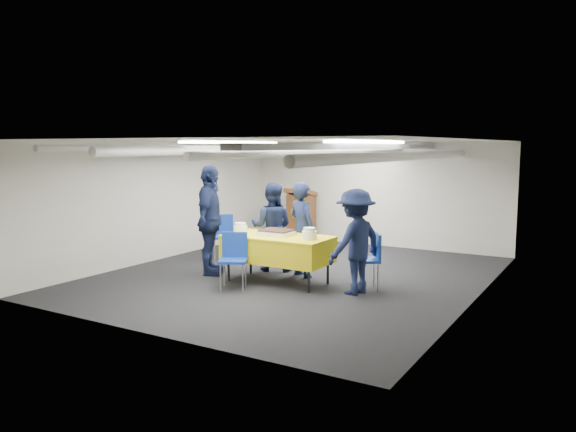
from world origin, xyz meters
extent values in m
plane|color=black|center=(0.00, 0.00, 0.00)|extent=(7.00, 7.00, 0.00)
cube|color=beige|center=(0.00, 3.49, 1.15)|extent=(6.00, 0.02, 2.30)
cube|color=beige|center=(-2.99, 0.00, 1.15)|extent=(0.02, 7.00, 2.30)
cube|color=beige|center=(2.99, 0.00, 1.15)|extent=(0.02, 7.00, 2.30)
cube|color=silver|center=(0.00, 0.00, 2.29)|extent=(6.00, 7.00, 0.02)
cylinder|color=silver|center=(-2.00, 0.00, 2.18)|extent=(0.10, 6.90, 0.10)
cylinder|color=silver|center=(-0.90, 0.00, 2.14)|extent=(0.14, 6.90, 0.14)
cylinder|color=silver|center=(0.60, 0.00, 2.10)|extent=(0.10, 6.90, 0.10)
cylinder|color=silver|center=(1.90, 0.00, 2.06)|extent=(0.14, 6.90, 0.14)
cube|color=gray|center=(1.20, 0.00, 2.20)|extent=(0.28, 6.90, 0.08)
cube|color=white|center=(-1.30, 0.00, 2.27)|extent=(0.25, 2.60, 0.04)
cube|color=white|center=(1.30, 0.00, 2.27)|extent=(0.25, 2.60, 0.04)
cube|color=#0C591E|center=(-1.90, 3.47, 1.95)|extent=(0.30, 0.04, 0.12)
cylinder|color=black|center=(-0.77, -0.89, 0.18)|extent=(0.04, 0.04, 0.36)
cylinder|color=black|center=(0.74, -0.89, 0.18)|extent=(0.04, 0.04, 0.36)
cylinder|color=black|center=(-0.77, -0.24, 0.18)|extent=(0.04, 0.04, 0.36)
cylinder|color=black|center=(0.74, -0.24, 0.18)|extent=(0.04, 0.04, 0.36)
cube|color=yellow|center=(-0.01, -0.56, 0.54)|extent=(1.72, 0.87, 0.39)
cube|color=yellow|center=(-0.01, -0.56, 0.76)|extent=(1.74, 0.89, 0.03)
cube|color=white|center=(-0.08, -0.50, 0.80)|extent=(0.51, 0.41, 0.06)
cube|color=black|center=(-0.08, -0.50, 0.84)|extent=(0.49, 0.39, 0.03)
sphere|color=navy|center=(-0.30, -0.69, 0.84)|extent=(0.04, 0.04, 0.04)
sphere|color=navy|center=(-0.30, -0.32, 0.84)|extent=(0.04, 0.04, 0.04)
sphere|color=navy|center=(-0.19, -0.69, 0.84)|extent=(0.04, 0.04, 0.04)
sphere|color=navy|center=(-0.19, -0.32, 0.84)|extent=(0.04, 0.04, 0.04)
sphere|color=navy|center=(-0.08, -0.69, 0.84)|extent=(0.04, 0.04, 0.04)
sphere|color=navy|center=(-0.08, -0.32, 0.84)|extent=(0.04, 0.04, 0.04)
sphere|color=navy|center=(0.04, -0.69, 0.84)|extent=(0.04, 0.04, 0.04)
sphere|color=navy|center=(0.04, -0.32, 0.84)|extent=(0.04, 0.04, 0.04)
sphere|color=navy|center=(0.15, -0.69, 0.84)|extent=(0.04, 0.04, 0.04)
sphere|color=navy|center=(0.15, -0.32, 0.84)|extent=(0.04, 0.04, 0.04)
sphere|color=navy|center=(-0.32, -0.59, 0.84)|extent=(0.04, 0.04, 0.04)
sphere|color=navy|center=(0.17, -0.59, 0.84)|extent=(0.04, 0.04, 0.04)
sphere|color=navy|center=(-0.32, -0.50, 0.84)|extent=(0.04, 0.04, 0.04)
sphere|color=navy|center=(0.17, -0.50, 0.84)|extent=(0.04, 0.04, 0.04)
sphere|color=navy|center=(-0.32, -0.41, 0.84)|extent=(0.04, 0.04, 0.04)
sphere|color=navy|center=(0.17, -0.41, 0.84)|extent=(0.04, 0.04, 0.04)
cylinder|color=white|center=(-0.71, -0.61, 0.83)|extent=(0.23, 0.23, 0.12)
cylinder|color=white|center=(-0.71, -0.61, 0.91)|extent=(0.19, 0.19, 0.05)
cylinder|color=white|center=(0.60, -0.61, 0.84)|extent=(0.23, 0.23, 0.13)
cylinder|color=white|center=(0.60, -0.61, 0.93)|extent=(0.19, 0.19, 0.05)
cube|color=brown|center=(-1.60, 3.05, 0.55)|extent=(0.55, 0.45, 1.10)
cube|color=brown|center=(-1.60, 3.02, 1.15)|extent=(0.62, 0.53, 0.21)
cylinder|color=gold|center=(-1.60, 2.81, 0.70)|extent=(0.28, 0.02, 0.28)
cylinder|color=gray|center=(-0.45, -1.51, 0.21)|extent=(0.02, 0.02, 0.43)
cylinder|color=gray|center=(-0.15, -1.36, 0.21)|extent=(0.02, 0.02, 0.43)
cylinder|color=gray|center=(-0.61, -1.21, 0.21)|extent=(0.02, 0.02, 0.43)
cylinder|color=gray|center=(-0.31, -1.06, 0.21)|extent=(0.02, 0.02, 0.43)
cube|color=navy|center=(-0.38, -1.28, 0.45)|extent=(0.57, 0.57, 0.04)
cube|color=navy|center=(-0.47, -1.12, 0.67)|extent=(0.37, 0.22, 0.40)
cylinder|color=gray|center=(1.13, -0.15, 0.21)|extent=(0.02, 0.02, 0.43)
cylinder|color=gray|center=(1.31, -0.44, 0.21)|extent=(0.02, 0.02, 0.43)
cylinder|color=gray|center=(1.42, 0.03, 0.21)|extent=(0.02, 0.02, 0.43)
cylinder|color=gray|center=(1.60, -0.26, 0.21)|extent=(0.02, 0.02, 0.43)
cube|color=navy|center=(1.37, -0.21, 0.45)|extent=(0.58, 0.58, 0.04)
cube|color=navy|center=(1.53, -0.10, 0.67)|extent=(0.25, 0.36, 0.40)
cylinder|color=gray|center=(-1.92, 0.21, 0.21)|extent=(0.02, 0.02, 0.43)
cylinder|color=gray|center=(-1.65, 0.42, 0.21)|extent=(0.02, 0.02, 0.43)
cylinder|color=gray|center=(-2.13, 0.48, 0.21)|extent=(0.02, 0.02, 0.43)
cylinder|color=gray|center=(-1.85, 0.69, 0.21)|extent=(0.02, 0.02, 0.43)
cube|color=navy|center=(-1.89, 0.45, 0.45)|extent=(0.59, 0.59, 0.04)
cube|color=navy|center=(-2.00, 0.60, 0.67)|extent=(0.34, 0.27, 0.40)
imported|color=black|center=(0.11, 0.02, 0.81)|extent=(0.70, 0.59, 1.61)
imported|color=black|center=(-0.58, 0.15, 0.78)|extent=(0.92, 0.83, 1.56)
imported|color=black|center=(-1.33, -0.65, 0.94)|extent=(0.89, 1.20, 1.89)
imported|color=black|center=(1.34, -0.55, 0.79)|extent=(0.86, 1.15, 1.58)
camera|label=1|loc=(4.69, -8.18, 2.21)|focal=35.00mm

